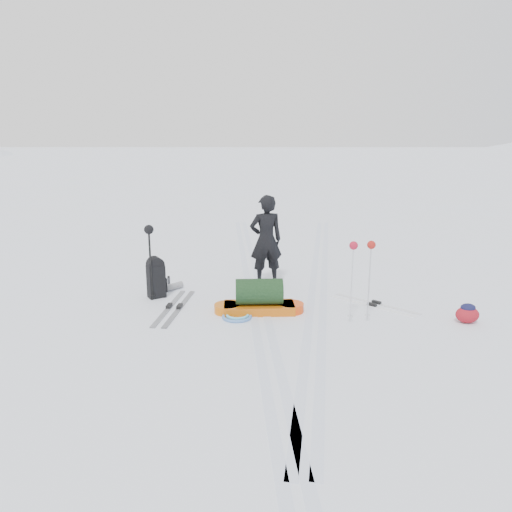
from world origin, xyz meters
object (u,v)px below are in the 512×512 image
object	(u,v)px
pulk_sled	(259,300)
ski_poles_black	(149,239)
expedition_rucksack	(158,278)
skier	(266,240)

from	to	relation	value
pulk_sled	ski_poles_black	world-z (taller)	ski_poles_black
expedition_rucksack	ski_poles_black	bearing A→B (deg)	-147.15
expedition_rucksack	pulk_sled	bearing A→B (deg)	-54.54
skier	pulk_sled	bearing A→B (deg)	70.41
expedition_rucksack	ski_poles_black	xyz separation A→B (m)	(-0.09, -0.19, 0.84)
skier	ski_poles_black	xyz separation A→B (m)	(-2.27, -1.05, 0.25)
skier	expedition_rucksack	xyz separation A→B (m)	(-2.17, -0.86, -0.59)
pulk_sled	expedition_rucksack	size ratio (longest dim) A/B	1.91
pulk_sled	ski_poles_black	xyz separation A→B (m)	(-2.12, 0.71, 0.99)
ski_poles_black	expedition_rucksack	bearing A→B (deg)	76.33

